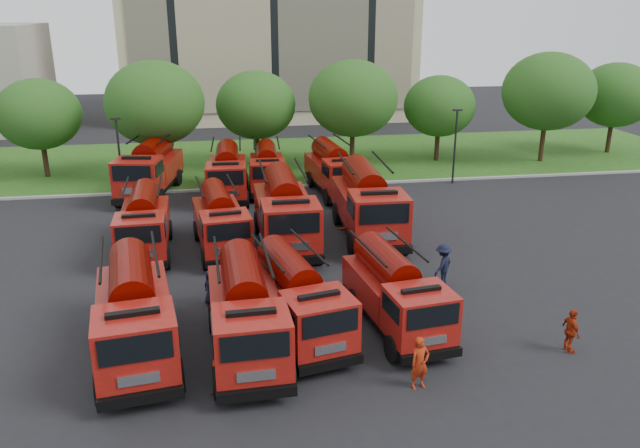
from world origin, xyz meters
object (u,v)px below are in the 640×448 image
at_px(fire_truck_3, 395,292).
at_px(fire_truck_0, 134,313).
at_px(fire_truck_10, 267,169).
at_px(firefighter_4, 212,304).
at_px(fire_truck_6, 285,211).
at_px(fire_truck_11, 334,169).
at_px(fire_truck_9, 227,173).
at_px(firefighter_5, 351,245).
at_px(fire_truck_7, 367,203).
at_px(fire_truck_4, 144,223).
at_px(fire_truck_2, 297,298).
at_px(firefighter_2, 568,351).
at_px(fire_truck_1, 246,312).
at_px(firefighter_1, 224,393).
at_px(fire_truck_8, 150,168).
at_px(firefighter_0, 418,387).
at_px(firefighter_3, 442,285).
at_px(fire_truck_5, 220,221).

bearing_deg(fire_truck_3, fire_truck_0, 176.29).
distance_m(fire_truck_10, firefighter_4, 17.03).
height_order(fire_truck_6, fire_truck_11, fire_truck_6).
bearing_deg(fire_truck_9, firefighter_5, -56.14).
height_order(fire_truck_7, fire_truck_9, fire_truck_7).
bearing_deg(fire_truck_4, firefighter_4, -65.51).
distance_m(fire_truck_3, fire_truck_9, 19.29).
bearing_deg(fire_truck_2, firefighter_5, 53.60).
xyz_separation_m(fire_truck_4, firefighter_2, (15.69, -12.16, -1.52)).
distance_m(fire_truck_2, fire_truck_4, 11.38).
height_order(fire_truck_1, fire_truck_11, fire_truck_11).
height_order(fire_truck_2, firefighter_4, fire_truck_2).
bearing_deg(firefighter_5, fire_truck_6, -2.98).
xyz_separation_m(fire_truck_9, firefighter_5, (6.03, -9.70, -1.60)).
distance_m(fire_truck_11, firefighter_1, 22.90).
relative_size(fire_truck_3, fire_truck_8, 0.82).
height_order(firefighter_0, firefighter_2, firefighter_0).
relative_size(fire_truck_0, fire_truck_10, 1.15).
height_order(fire_truck_3, firefighter_3, fire_truck_3).
xyz_separation_m(fire_truck_2, firefighter_0, (3.39, -4.04, -1.48)).
bearing_deg(fire_truck_9, fire_truck_7, -47.53).
height_order(fire_truck_4, fire_truck_6, fire_truck_6).
xyz_separation_m(fire_truck_6, firefighter_2, (8.74, -12.10, -1.78)).
bearing_deg(fire_truck_0, fire_truck_6, 49.79).
distance_m(fire_truck_3, fire_truck_11, 18.23).
xyz_separation_m(firefighter_3, firefighter_4, (-9.94, -0.31, 0.00)).
bearing_deg(fire_truck_11, fire_truck_6, -120.56).
bearing_deg(firefighter_3, fire_truck_8, -93.63).
bearing_deg(fire_truck_8, fire_truck_0, -76.23).
height_order(fire_truck_9, firefighter_1, fire_truck_9).
relative_size(fire_truck_0, firefighter_3, 3.94).
bearing_deg(firefighter_0, fire_truck_5, 100.29).
bearing_deg(fire_truck_10, fire_truck_3, -77.48).
bearing_deg(firefighter_2, firefighter_0, 100.74).
xyz_separation_m(fire_truck_9, fire_truck_10, (2.63, 1.22, -0.13)).
bearing_deg(fire_truck_6, fire_truck_9, 106.54).
height_order(fire_truck_8, firefighter_2, fire_truck_8).
bearing_deg(fire_truck_4, fire_truck_9, 62.41).
bearing_deg(firefighter_4, fire_truck_7, -100.60).
distance_m(fire_truck_5, firefighter_1, 12.70).
height_order(fire_truck_0, firefighter_5, fire_truck_0).
relative_size(fire_truck_2, fire_truck_9, 0.97).
bearing_deg(firefighter_4, fire_truck_5, -55.58).
bearing_deg(fire_truck_5, firefighter_1, -97.17).
relative_size(fire_truck_3, firefighter_5, 4.27).
bearing_deg(fire_truck_2, firefighter_0, -62.52).
height_order(fire_truck_0, fire_truck_9, fire_truck_0).
height_order(fire_truck_2, firefighter_0, fire_truck_2).
bearing_deg(fire_truck_11, firefighter_4, -122.89).
bearing_deg(firefighter_4, firefighter_0, 171.67).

